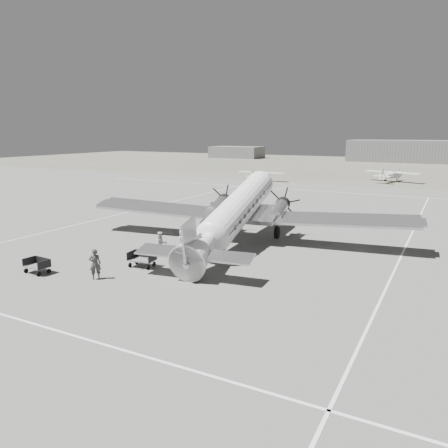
% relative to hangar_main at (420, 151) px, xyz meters
% --- Properties ---
extents(ground, '(260.00, 260.00, 0.00)m').
position_rel_hangar_main_xyz_m(ground, '(-5.00, -120.00, -3.30)').
color(ground, '#60605E').
rests_on(ground, ground).
extents(taxi_line_near, '(60.00, 0.15, 0.01)m').
position_rel_hangar_main_xyz_m(taxi_line_near, '(-5.00, -134.00, -3.29)').
color(taxi_line_near, silver).
rests_on(taxi_line_near, ground).
extents(taxi_line_right, '(0.15, 80.00, 0.01)m').
position_rel_hangar_main_xyz_m(taxi_line_right, '(7.00, -120.00, -3.29)').
color(taxi_line_right, silver).
rests_on(taxi_line_right, ground).
extents(taxi_line_left, '(0.15, 60.00, 0.01)m').
position_rel_hangar_main_xyz_m(taxi_line_left, '(-23.00, -110.00, -3.29)').
color(taxi_line_left, silver).
rests_on(taxi_line_left, ground).
extents(taxi_line_horizon, '(90.00, 0.15, 0.01)m').
position_rel_hangar_main_xyz_m(taxi_line_horizon, '(-5.00, -80.00, -3.29)').
color(taxi_line_horizon, silver).
rests_on(taxi_line_horizon, ground).
extents(grass_infield, '(260.00, 90.00, 0.01)m').
position_rel_hangar_main_xyz_m(grass_infield, '(-5.00, -25.00, -3.30)').
color(grass_infield, '#5F5D50').
rests_on(grass_infield, ground).
extents(hangar_main, '(42.00, 14.00, 6.60)m').
position_rel_hangar_main_xyz_m(hangar_main, '(0.00, 0.00, 0.00)').
color(hangar_main, '#606060').
rests_on(hangar_main, ground).
extents(shed_secondary, '(18.00, 10.00, 4.00)m').
position_rel_hangar_main_xyz_m(shed_secondary, '(-60.00, -5.00, -1.30)').
color(shed_secondary, '#5B5B5B').
rests_on(shed_secondary, ground).
extents(dc3_airliner, '(30.81, 23.46, 5.39)m').
position_rel_hangar_main_xyz_m(dc3_airliner, '(-5.26, -116.27, -0.60)').
color(dc3_airliner, '#BDBDC0').
rests_on(dc3_airliner, ground).
extents(light_plane_left, '(9.30, 7.55, 1.93)m').
position_rel_hangar_main_xyz_m(light_plane_left, '(-22.36, -71.29, -2.34)').
color(light_plane_left, white).
rests_on(light_plane_left, ground).
extents(light_plane_right, '(12.35, 11.06, 2.15)m').
position_rel_hangar_main_xyz_m(light_plane_right, '(-0.34, -61.31, -2.23)').
color(light_plane_right, white).
rests_on(light_plane_right, ground).
extents(baggage_cart_near, '(1.97, 1.49, 1.04)m').
position_rel_hangar_main_xyz_m(baggage_cart_near, '(-8.45, -124.26, -2.78)').
color(baggage_cart_near, '#5B5B5B').
rests_on(baggage_cart_near, ground).
extents(baggage_cart_far, '(1.79, 1.33, 0.97)m').
position_rel_hangar_main_xyz_m(baggage_cart_far, '(-13.67, -128.57, -2.82)').
color(baggage_cart_far, '#5B5B5B').
rests_on(baggage_cart_far, ground).
extents(ground_crew, '(0.85, 0.83, 1.97)m').
position_rel_hangar_main_xyz_m(ground_crew, '(-9.42, -127.66, -2.31)').
color(ground_crew, '#313131').
rests_on(ground_crew, ground).
extents(ramp_agent, '(1.11, 1.17, 1.90)m').
position_rel_hangar_main_xyz_m(ramp_agent, '(-8.73, -121.66, -2.35)').
color(ramp_agent, beige).
rests_on(ramp_agent, ground).
extents(passenger, '(0.87, 1.05, 1.84)m').
position_rel_hangar_main_xyz_m(passenger, '(-7.90, -120.01, -2.38)').
color(passenger, '#AEAEAC').
rests_on(passenger, ground).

